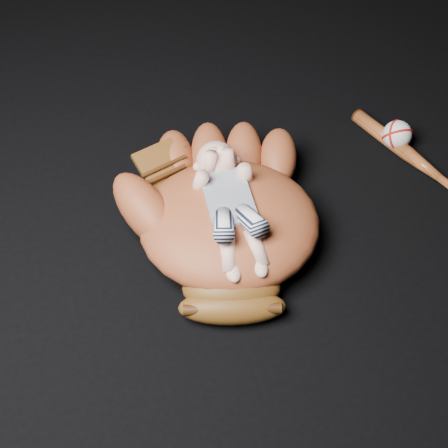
{
  "coord_description": "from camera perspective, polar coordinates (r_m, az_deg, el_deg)",
  "views": [
    {
      "loc": [
        -0.38,
        -0.86,
        1.11
      ],
      "look_at": [
        -0.14,
        -0.08,
        0.09
      ],
      "focal_mm": 50.0,
      "sensor_mm": 36.0,
      "label": 1
    }
  ],
  "objects": [
    {
      "name": "baseball_glove",
      "position": [
        1.32,
        0.49,
        0.61
      ],
      "size": [
        0.61,
        0.66,
        0.17
      ],
      "primitive_type": null,
      "rotation": [
        0.0,
        0.0,
        -0.27
      ],
      "color": "maroon",
      "rests_on": "ground"
    },
    {
      "name": "newborn_baby",
      "position": [
        1.28,
        0.68,
        1.54
      ],
      "size": [
        0.18,
        0.35,
        0.14
      ],
      "primitive_type": null,
      "rotation": [
        0.0,
        0.0,
        -0.07
      ],
      "color": "#EAAD97",
      "rests_on": "baseball_glove"
    },
    {
      "name": "baseball",
      "position": [
        1.63,
        15.56,
        7.86
      ],
      "size": [
        0.09,
        0.09,
        0.07
      ],
      "primitive_type": "sphere",
      "rotation": [
        0.0,
        0.0,
        0.26
      ],
      "color": "white",
      "rests_on": "ground"
    },
    {
      "name": "baseball_bat",
      "position": [
        1.61,
        16.97,
        5.75
      ],
      "size": [
        0.17,
        0.38,
        0.04
      ],
      "primitive_type": null,
      "rotation": [
        0.0,
        0.0,
        0.35
      ],
      "color": "#92431C",
      "rests_on": "ground"
    }
  ]
}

